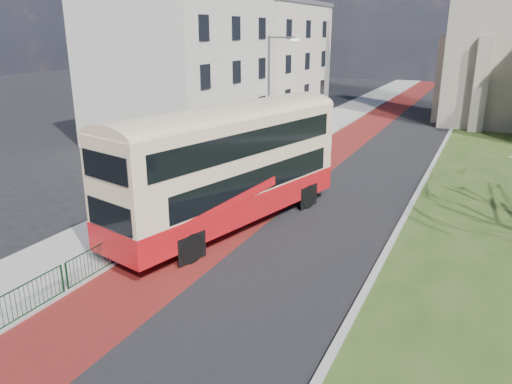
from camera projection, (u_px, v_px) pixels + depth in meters
The scene contains 11 objects.
ground at pixel (176, 285), 17.33m from camera, with size 160.00×160.00×0.00m, color black.
road_carriageway at pixel (361, 161), 33.92m from camera, with size 9.00×120.00×0.01m, color black.
bus_lane at pixel (323, 156), 35.02m from camera, with size 3.40×120.00×0.01m, color #591414.
pavement_west at pixel (273, 150), 36.55m from camera, with size 4.00×120.00×0.12m, color gray.
kerb_west at pixel (299, 153), 35.73m from camera, with size 0.25×120.00×0.13m, color #999993.
kerb_east at pixel (435, 160), 33.74m from camera, with size 0.25×80.00×0.13m, color #999993.
pedestrian_railing at pixel (170, 219), 21.80m from camera, with size 0.07×24.00×1.12m.
street_block_near at pixel (181, 56), 39.95m from camera, with size 10.30×14.30×13.00m.
street_block_far at pixel (264, 57), 53.94m from camera, with size 10.30×16.30×11.50m.
streetlamp at pixel (271, 91), 33.17m from camera, with size 2.13×0.18×8.00m.
bus at pixel (229, 162), 21.68m from camera, with size 5.77×12.80×5.21m.
Camera 1 is at (9.16, -12.81, 8.40)m, focal length 35.00 mm.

